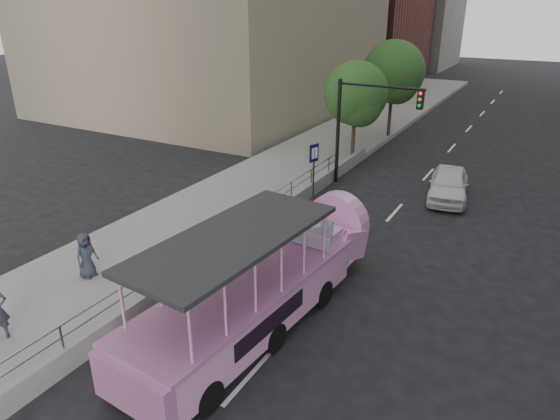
% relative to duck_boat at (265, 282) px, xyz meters
% --- Properties ---
extents(ground, '(160.00, 160.00, 0.00)m').
position_rel_duck_boat_xyz_m(ground, '(-0.08, -0.42, -1.19)').
color(ground, black).
extents(sidewalk, '(5.50, 80.00, 0.30)m').
position_rel_duck_boat_xyz_m(sidewalk, '(-5.83, 9.58, -1.04)').
color(sidewalk, gray).
rests_on(sidewalk, ground).
extents(kerb_wall, '(0.24, 30.00, 0.36)m').
position_rel_duck_boat_xyz_m(kerb_wall, '(-3.20, 1.58, -0.71)').
color(kerb_wall, '#A4A49F').
rests_on(kerb_wall, sidewalk).
extents(guardrail, '(0.07, 22.00, 0.71)m').
position_rel_duck_boat_xyz_m(guardrail, '(-3.20, 1.58, -0.05)').
color(guardrail, '#B4B4B9').
rests_on(guardrail, kerb_wall).
extents(duck_boat, '(3.14, 9.84, 3.22)m').
position_rel_duck_boat_xyz_m(duck_boat, '(0.00, 0.00, 0.00)').
color(duck_boat, black).
rests_on(duck_boat, ground).
extents(car, '(2.37, 4.47, 1.45)m').
position_rel_duck_boat_xyz_m(car, '(2.56, 12.45, -0.47)').
color(car, white).
rests_on(car, ground).
extents(pedestrian_far, '(0.51, 0.76, 1.54)m').
position_rel_duck_boat_xyz_m(pedestrian_far, '(-6.01, -1.20, -0.12)').
color(pedestrian_far, '#2A2F3E').
rests_on(pedestrian_far, sidewalk).
extents(parking_sign, '(0.21, 0.55, 2.57)m').
position_rel_duck_boat_xyz_m(parking_sign, '(-3.08, 9.58, 0.44)').
color(parking_sign, black).
rests_on(parking_sign, ground).
extents(traffic_signal, '(4.20, 0.32, 5.20)m').
position_rel_duck_boat_xyz_m(traffic_signal, '(-1.78, 12.08, 2.31)').
color(traffic_signal, black).
rests_on(traffic_signal, ground).
extents(street_tree_near, '(3.52, 3.52, 5.72)m').
position_rel_duck_boat_xyz_m(street_tree_near, '(-3.38, 15.51, 2.63)').
color(street_tree_near, '#3E291C').
rests_on(street_tree_near, ground).
extents(street_tree_far, '(3.97, 3.97, 6.45)m').
position_rel_duck_boat_xyz_m(street_tree_far, '(-3.18, 21.51, 3.11)').
color(street_tree_far, '#3E291C').
rests_on(street_tree_far, ground).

